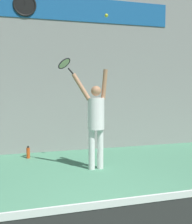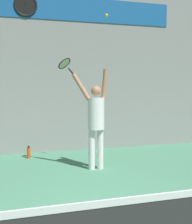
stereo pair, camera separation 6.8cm
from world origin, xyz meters
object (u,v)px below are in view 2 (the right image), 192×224
at_px(tennis_ball, 106,15).
at_px(water_bottle, 29,153).
at_px(tennis_racket, 65,64).
at_px(tennis_player, 96,118).
at_px(scoreboard_clock, 25,5).

bearing_deg(tennis_ball, water_bottle, 135.33).
xyz_separation_m(tennis_racket, water_bottle, (-0.68, 1.06, -2.06)).
relative_size(tennis_player, water_bottle, 7.03).
xyz_separation_m(scoreboard_clock, tennis_player, (1.21, -1.99, -2.68)).
distance_m(scoreboard_clock, water_bottle, 3.66).
distance_m(scoreboard_clock, tennis_racket, 2.34).
distance_m(tennis_ball, water_bottle, 3.67).
bearing_deg(tennis_racket, water_bottle, 122.83).
xyz_separation_m(tennis_player, tennis_racket, (-0.56, 0.37, 1.12)).
bearing_deg(tennis_racket, scoreboard_clock, 111.81).
relative_size(scoreboard_clock, water_bottle, 1.97).
bearing_deg(tennis_player, tennis_racket, 146.50).
bearing_deg(tennis_ball, scoreboard_clock, 125.47).
bearing_deg(scoreboard_clock, water_bottle, -93.62).
height_order(scoreboard_clock, tennis_racket, scoreboard_clock).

